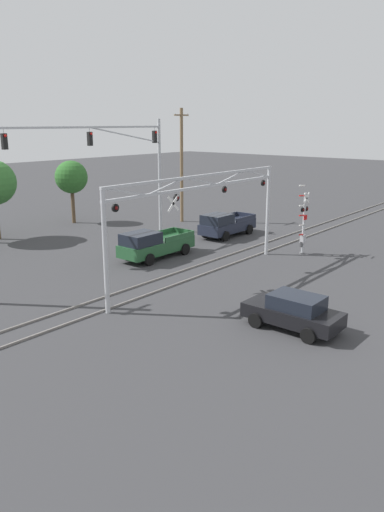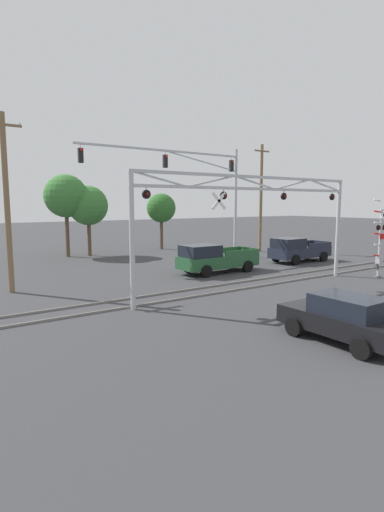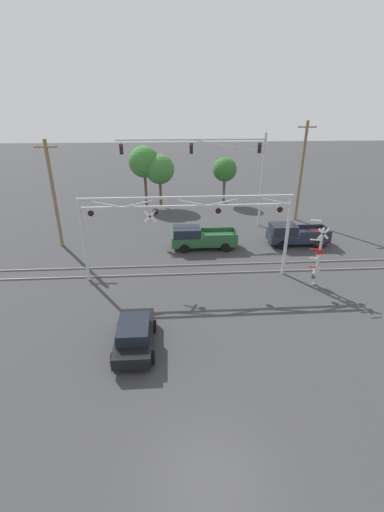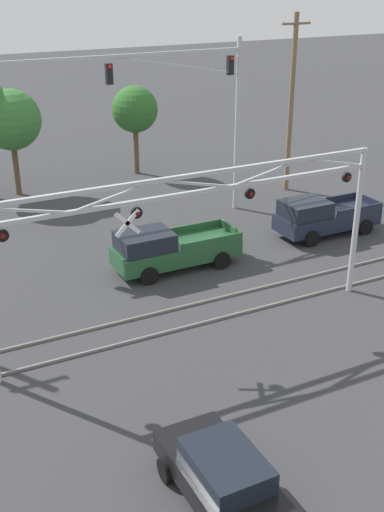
% 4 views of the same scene
% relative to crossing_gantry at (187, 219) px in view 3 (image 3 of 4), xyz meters
% --- Properties ---
extents(ground_plane, '(200.00, 200.00, 0.00)m').
position_rel_crossing_gantry_xyz_m(ground_plane, '(0.02, -14.71, -4.36)').
color(ground_plane, '#38383A').
extents(rail_track_near, '(80.00, 0.08, 0.10)m').
position_rel_crossing_gantry_xyz_m(rail_track_near, '(0.02, 0.28, -4.31)').
color(rail_track_near, gray).
rests_on(rail_track_near, ground_plane).
extents(rail_track_far, '(80.00, 0.08, 0.10)m').
position_rel_crossing_gantry_xyz_m(rail_track_far, '(0.02, 1.72, -4.31)').
color(rail_track_far, gray).
rests_on(rail_track_far, ground_plane).
extents(crossing_gantry, '(14.31, 0.27, 5.94)m').
position_rel_crossing_gantry_xyz_m(crossing_gantry, '(0.00, 0.00, 0.00)').
color(crossing_gantry, '#B7BABF').
rests_on(crossing_gantry, ground_plane).
extents(crossing_signal_mast, '(1.34, 0.35, 4.79)m').
position_rel_crossing_gantry_xyz_m(crossing_signal_mast, '(8.68, -1.83, -2.36)').
color(crossing_signal_mast, '#B7BABF').
rests_on(crossing_signal_mast, ground_plane).
extents(traffic_signal_span, '(13.85, 0.39, 8.98)m').
position_rel_crossing_gantry_xyz_m(traffic_signal_span, '(4.46, 10.62, 1.94)').
color(traffic_signal_span, '#B7BABF').
rests_on(traffic_signal_span, ground_plane).
extents(pickup_truck_lead, '(5.53, 2.19, 1.91)m').
position_rel_crossing_gantry_xyz_m(pickup_truck_lead, '(1.39, 5.15, -3.40)').
color(pickup_truck_lead, '#23512D').
rests_on(pickup_truck_lead, ground_plane).
extents(pickup_truck_following, '(5.22, 2.19, 1.91)m').
position_rel_crossing_gantry_xyz_m(pickup_truck_following, '(9.73, 5.39, -3.41)').
color(pickup_truck_following, '#1E2333').
rests_on(pickup_truck_following, ground_plane).
extents(sedan_waiting, '(2.10, 4.21, 1.56)m').
position_rel_crossing_gantry_xyz_m(sedan_waiting, '(-3.10, -7.60, -3.56)').
color(sedan_waiting, black).
rests_on(sedan_waiting, ground_plane).
extents(utility_pole_left, '(1.80, 0.28, 8.94)m').
position_rel_crossing_gantry_xyz_m(utility_pole_left, '(-10.66, 6.53, 0.25)').
color(utility_pole_left, brown).
rests_on(utility_pole_left, ground_plane).
extents(utility_pole_right, '(1.80, 0.28, 9.90)m').
position_rel_crossing_gantry_xyz_m(utility_pole_right, '(12.20, 12.05, 0.74)').
color(utility_pole_right, brown).
rests_on(utility_pole_right, ground_plane).
extents(background_tree_beyond_span, '(3.38, 3.38, 6.04)m').
position_rel_crossing_gantry_xyz_m(background_tree_beyond_span, '(-2.18, 18.26, -0.04)').
color(background_tree_beyond_span, brown).
rests_on(background_tree_beyond_span, ground_plane).
extents(background_tree_far_left_verge, '(3.61, 3.61, 6.95)m').
position_rel_crossing_gantry_xyz_m(background_tree_far_left_verge, '(-3.93, 18.68, 0.76)').
color(background_tree_far_left_verge, brown).
rests_on(background_tree_far_left_verge, ground_plane).
extents(background_tree_far_right_verge, '(2.85, 2.85, 5.50)m').
position_rel_crossing_gantry_xyz_m(background_tree_far_right_verge, '(5.55, 19.08, -0.32)').
color(background_tree_far_right_verge, brown).
rests_on(background_tree_far_right_verge, ground_plane).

